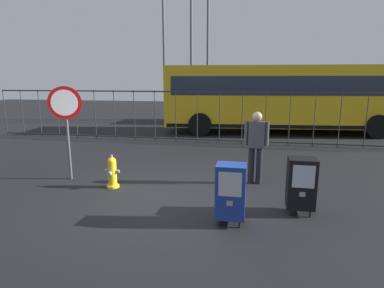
% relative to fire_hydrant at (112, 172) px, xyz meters
% --- Properties ---
extents(ground_plane, '(60.00, 60.00, 0.00)m').
position_rel_fire_hydrant_xyz_m(ground_plane, '(1.36, -0.41, -0.35)').
color(ground_plane, black).
extents(fire_hydrant, '(0.33, 0.31, 0.75)m').
position_rel_fire_hydrant_xyz_m(fire_hydrant, '(0.00, 0.00, 0.00)').
color(fire_hydrant, yellow).
rests_on(fire_hydrant, ground_plane).
extents(newspaper_box_primary, '(0.48, 0.42, 1.02)m').
position_rel_fire_hydrant_xyz_m(newspaper_box_primary, '(2.71, -1.29, 0.22)').
color(newspaper_box_primary, black).
rests_on(newspaper_box_primary, ground_plane).
extents(newspaper_box_secondary, '(0.48, 0.42, 1.02)m').
position_rel_fire_hydrant_xyz_m(newspaper_box_secondary, '(3.91, -0.65, 0.22)').
color(newspaper_box_secondary, black).
rests_on(newspaper_box_secondary, ground_plane).
extents(stop_sign, '(0.71, 0.31, 2.23)m').
position_rel_fire_hydrant_xyz_m(stop_sign, '(-1.27, 0.36, 1.25)').
color(stop_sign, '#4C4F54').
rests_on(stop_sign, ground_plane).
extents(pedestrian, '(0.55, 0.22, 1.67)m').
position_rel_fire_hydrant_xyz_m(pedestrian, '(3.12, 0.91, 0.60)').
color(pedestrian, black).
rests_on(pedestrian, ground_plane).
extents(fence_barrier, '(18.03, 0.04, 2.00)m').
position_rel_fire_hydrant_xyz_m(fence_barrier, '(1.36, 5.55, 0.67)').
color(fence_barrier, '#2D2D33').
rests_on(fence_barrier, ground_plane).
extents(bus_near, '(10.70, 3.60, 3.00)m').
position_rel_fire_hydrant_xyz_m(bus_near, '(4.33, 8.55, 1.36)').
color(bus_near, gold).
rests_on(bus_near, ground_plane).
extents(bus_far, '(10.64, 3.30, 3.00)m').
position_rel_fire_hydrant_xyz_m(bus_far, '(7.17, 12.32, 1.36)').
color(bus_far, '#19519E').
rests_on(bus_far, ground_plane).
extents(street_light_near_left, '(0.32, 0.32, 8.71)m').
position_rel_fire_hydrant_xyz_m(street_light_near_left, '(0.35, 12.13, 4.59)').
color(street_light_near_left, '#4C4F54').
rests_on(street_light_near_left, ground_plane).
extents(street_light_near_right, '(0.32, 0.32, 8.02)m').
position_rel_fire_hydrant_xyz_m(street_light_near_right, '(-2.28, 12.18, 4.24)').
color(street_light_near_right, '#4C4F54').
rests_on(street_light_near_right, ground_plane).
extents(street_light_far_left, '(0.32, 0.32, 7.73)m').
position_rel_fire_hydrant_xyz_m(street_light_far_left, '(-0.39, 11.00, 4.09)').
color(street_light_far_left, '#4C4F54').
rests_on(street_light_far_left, ground_plane).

